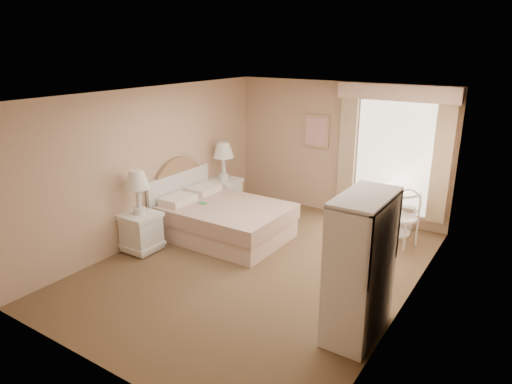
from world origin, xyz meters
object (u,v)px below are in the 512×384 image
Objects in this scene: cafe_chair at (405,213)px; armoire at (360,278)px; nightstand_near at (140,222)px; bed at (222,218)px; round_table at (396,204)px; nightstand_far at (224,186)px.

cafe_chair is 2.72m from armoire.
nightstand_near is 1.40× the size of cafe_chair.
round_table is at bearing 35.76° from bed.
nightstand_near is 0.79× the size of armoire.
nightstand_near is (-0.71, -1.15, 0.16)m from bed.
bed is 1.58× the size of nightstand_near.
nightstand_near is 0.96× the size of nightstand_far.
bed is 2.21× the size of cafe_chair.
nightstand_near reaches higher than bed.
round_table is 0.86× the size of cafe_chair.
nightstand_far reaches higher than nightstand_near.
bed is 2.99m from round_table.
bed is 1.52× the size of nightstand_far.
round_table is at bearing 12.84° from nightstand_far.
armoire is (0.26, -2.70, 0.15)m from cafe_chair.
nightstand_near is at bearing -137.30° from round_table.
nightstand_near reaches higher than cafe_chair.
nightstand_near is at bearing -127.06° from cafe_chair.
bed is 3.25m from armoire.
round_table is at bearing 99.62° from armoire.
nightstand_near is 3.66m from armoire.
nightstand_far is at bearing 124.74° from bed.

